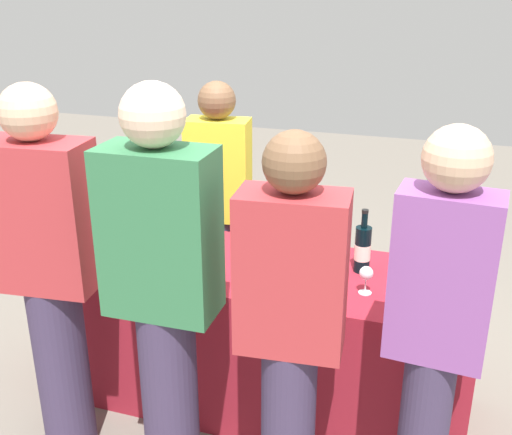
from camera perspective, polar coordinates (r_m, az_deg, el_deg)
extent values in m
plane|color=slate|center=(3.41, 0.00, -16.25)|extent=(12.00, 12.00, 0.00)
cube|color=maroon|center=(3.19, 0.00, -10.73)|extent=(2.08, 0.71, 0.77)
cylinder|color=black|center=(3.34, -12.68, -0.06)|extent=(0.07, 0.07, 0.23)
cylinder|color=black|center=(3.29, -12.90, 2.48)|extent=(0.03, 0.03, 0.08)
cylinder|color=maroon|center=(3.27, -12.97, 3.30)|extent=(0.03, 0.03, 0.02)
cylinder|color=silver|center=(3.35, -12.67, -0.24)|extent=(0.07, 0.07, 0.08)
cylinder|color=black|center=(3.28, -10.24, -0.37)|extent=(0.08, 0.08, 0.22)
cylinder|color=black|center=(3.22, -10.42, 2.22)|extent=(0.03, 0.03, 0.09)
cylinder|color=maroon|center=(3.21, -10.48, 3.10)|extent=(0.03, 0.03, 0.02)
cylinder|color=silver|center=(3.28, -10.22, -0.55)|extent=(0.08, 0.08, 0.08)
cylinder|color=black|center=(3.27, -6.64, -0.26)|extent=(0.07, 0.07, 0.22)
cylinder|color=black|center=(3.21, -6.75, 2.23)|extent=(0.03, 0.03, 0.08)
cylinder|color=gold|center=(3.20, -6.79, 3.05)|extent=(0.03, 0.03, 0.02)
cylinder|color=silver|center=(3.27, -6.63, -0.44)|extent=(0.07, 0.07, 0.08)
cylinder|color=black|center=(3.13, -5.51, -1.32)|extent=(0.07, 0.07, 0.21)
cylinder|color=black|center=(3.08, -5.60, 1.18)|extent=(0.03, 0.03, 0.08)
cylinder|color=gold|center=(3.06, -5.64, 2.03)|extent=(0.03, 0.03, 0.02)
cylinder|color=silver|center=(3.13, -5.50, -1.50)|extent=(0.07, 0.07, 0.07)
cylinder|color=black|center=(3.06, 5.05, -1.92)|extent=(0.08, 0.08, 0.20)
cylinder|color=black|center=(3.00, 5.14, 0.54)|extent=(0.03, 0.03, 0.08)
cylinder|color=gold|center=(2.99, 5.17, 1.37)|extent=(0.03, 0.03, 0.02)
cylinder|color=silver|center=(3.06, 5.05, -2.10)|extent=(0.08, 0.08, 0.07)
cylinder|color=black|center=(2.94, 9.89, -2.95)|extent=(0.08, 0.08, 0.22)
cylinder|color=black|center=(2.88, 10.08, -0.26)|extent=(0.03, 0.03, 0.07)
cylinder|color=black|center=(2.86, 10.14, 0.57)|extent=(0.03, 0.03, 0.02)
cylinder|color=silver|center=(2.94, 9.88, -3.15)|extent=(0.08, 0.08, 0.08)
cylinder|color=black|center=(2.89, 15.57, -3.74)|extent=(0.08, 0.08, 0.24)
cylinder|color=black|center=(2.83, 15.89, -0.81)|extent=(0.03, 0.03, 0.08)
cylinder|color=black|center=(2.81, 15.99, 0.11)|extent=(0.03, 0.03, 0.02)
cylinder|color=silver|center=(2.90, 15.55, -3.95)|extent=(0.08, 0.08, 0.08)
cylinder|color=silver|center=(3.02, -10.27, -4.55)|extent=(0.06, 0.06, 0.00)
cylinder|color=silver|center=(3.01, -10.32, -3.94)|extent=(0.01, 0.01, 0.07)
sphere|color=silver|center=(2.98, -10.40, -2.81)|extent=(0.07, 0.07, 0.07)
sphere|color=#590C19|center=(2.99, -10.38, -3.03)|extent=(0.04, 0.04, 0.04)
cylinder|color=silver|center=(2.96, -6.22, -4.96)|extent=(0.06, 0.06, 0.00)
cylinder|color=silver|center=(2.94, -6.25, -4.30)|extent=(0.01, 0.01, 0.07)
sphere|color=silver|center=(2.91, -6.30, -3.13)|extent=(0.07, 0.07, 0.07)
sphere|color=#590C19|center=(2.92, -6.29, -3.33)|extent=(0.04, 0.04, 0.04)
cylinder|color=silver|center=(2.84, -0.42, -5.93)|extent=(0.06, 0.06, 0.00)
cylinder|color=silver|center=(2.83, -0.43, -5.32)|extent=(0.01, 0.01, 0.06)
sphere|color=silver|center=(2.80, -0.43, -4.17)|extent=(0.07, 0.07, 0.07)
cylinder|color=silver|center=(2.78, 4.61, -6.65)|extent=(0.06, 0.06, 0.00)
cylinder|color=silver|center=(2.77, 4.63, -5.99)|extent=(0.01, 0.01, 0.07)
sphere|color=silver|center=(2.74, 4.68, -4.73)|extent=(0.07, 0.07, 0.07)
sphere|color=#590C19|center=(2.74, 4.67, -4.97)|extent=(0.04, 0.04, 0.04)
cylinder|color=silver|center=(2.79, 10.10, -6.90)|extent=(0.06, 0.06, 0.00)
cylinder|color=silver|center=(2.77, 10.15, -6.26)|extent=(0.01, 0.01, 0.07)
sphere|color=silver|center=(2.74, 10.23, -5.12)|extent=(0.06, 0.06, 0.06)
cylinder|color=silver|center=(2.76, 14.06, -7.57)|extent=(0.06, 0.06, 0.00)
cylinder|color=silver|center=(2.74, 14.13, -6.87)|extent=(0.01, 0.01, 0.07)
sphere|color=silver|center=(2.71, 14.26, -5.60)|extent=(0.07, 0.07, 0.07)
sphere|color=#590C19|center=(2.71, 14.23, -5.83)|extent=(0.04, 0.04, 0.04)
cylinder|color=silver|center=(3.22, -12.51, -1.18)|extent=(0.23, 0.23, 0.20)
cylinder|color=#3F3351|center=(3.75, -3.29, -5.55)|extent=(0.20, 0.20, 0.78)
cube|color=yellow|center=(3.49, -3.52, 4.44)|extent=(0.38, 0.24, 0.58)
sphere|color=brown|center=(3.40, -3.68, 10.84)|extent=(0.21, 0.21, 0.21)
cylinder|color=#3F3351|center=(3.01, -17.56, -13.16)|extent=(0.24, 0.24, 0.85)
cube|color=#B23338|center=(2.68, -19.31, 0.13)|extent=(0.45, 0.28, 0.64)
sphere|color=#D8AD8C|center=(2.56, -20.49, 9.20)|extent=(0.23, 0.23, 0.23)
cylinder|color=#3F3351|center=(2.70, -7.98, -16.51)|extent=(0.23, 0.23, 0.87)
cube|color=#337247|center=(2.31, -8.94, -1.42)|extent=(0.43, 0.24, 0.65)
sphere|color=beige|center=(2.18, -9.61, 9.41)|extent=(0.24, 0.24, 0.24)
cylinder|color=#3F3351|center=(2.58, 2.99, -19.30)|extent=(0.21, 0.21, 0.80)
cube|color=#B23338|center=(2.19, 3.34, -5.20)|extent=(0.41, 0.25, 0.60)
sphere|color=brown|center=(2.04, 3.58, 5.16)|extent=(0.22, 0.22, 0.22)
cube|color=#8C4C99|center=(2.19, 16.95, -5.34)|extent=(0.36, 0.22, 0.62)
sphere|color=#D8AD8C|center=(2.05, 18.20, 5.22)|extent=(0.22, 0.22, 0.22)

